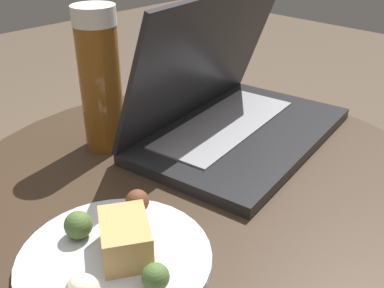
{
  "coord_description": "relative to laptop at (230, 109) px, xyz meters",
  "views": [
    {
      "loc": [
        -0.4,
        -0.37,
        0.87
      ],
      "look_at": [
        -0.03,
        -0.0,
        0.58
      ],
      "focal_mm": 42.0,
      "sensor_mm": 36.0,
      "label": 1
    }
  ],
  "objects": [
    {
      "name": "beer_glass",
      "position": [
        -0.17,
        0.12,
        0.06
      ],
      "size": [
        0.07,
        0.07,
        0.23
      ],
      "color": "brown",
      "rests_on": "table"
    },
    {
      "name": "snack_plate",
      "position": [
        -0.33,
        -0.11,
        -0.04
      ],
      "size": [
        0.22,
        0.22,
        0.05
      ],
      "color": "silver",
      "rests_on": "table"
    },
    {
      "name": "fork",
      "position": [
        -0.3,
        -0.14,
        -0.05
      ],
      "size": [
        0.1,
        0.17,
        0.0
      ],
      "color": "#B2B2B7",
      "rests_on": "table"
    },
    {
      "name": "table",
      "position": [
        -0.14,
        -0.07,
        -0.2
      ],
      "size": [
        0.72,
        0.72,
        0.51
      ],
      "color": "#9E9EA3",
      "rests_on": "ground_plane"
    },
    {
      "name": "laptop",
      "position": [
        0.0,
        0.0,
        0.0
      ],
      "size": [
        0.41,
        0.3,
        0.24
      ],
      "color": "#232326",
      "rests_on": "table"
    }
  ]
}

